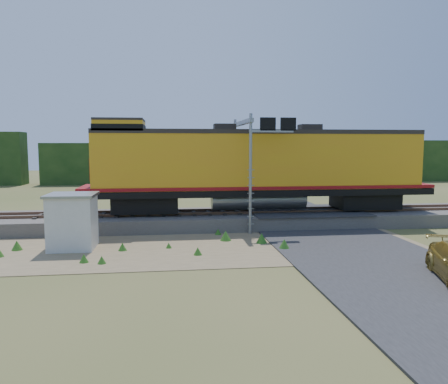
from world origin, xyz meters
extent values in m
plane|color=#475123|center=(0.00, 0.00, 0.00)|extent=(140.00, 140.00, 0.00)
cube|color=slate|center=(0.00, 6.00, 0.40)|extent=(70.00, 5.00, 0.80)
cube|color=brown|center=(0.00, 5.28, 0.88)|extent=(70.00, 0.10, 0.16)
cube|color=brown|center=(0.00, 6.72, 0.88)|extent=(70.00, 0.10, 0.16)
cube|color=#8C7754|center=(-2.00, 0.50, 0.01)|extent=(26.00, 8.00, 0.03)
cube|color=#38383A|center=(7.00, 6.00, 0.83)|extent=(7.00, 5.20, 0.06)
cube|color=#38383A|center=(7.00, 22.00, 0.04)|extent=(7.00, 24.00, 0.08)
cube|color=#183513|center=(0.00, 38.00, 3.25)|extent=(36.00, 3.00, 6.50)
cube|color=black|center=(-2.88, 6.00, 1.44)|extent=(3.82, 2.44, 0.96)
cube|color=black|center=(10.93, 6.00, 1.44)|extent=(3.82, 2.44, 0.96)
cube|color=black|center=(4.02, 6.00, 2.11)|extent=(21.24, 3.19, 0.38)
cylinder|color=gray|center=(4.02, 6.00, 1.60)|extent=(5.84, 1.27, 1.27)
cube|color=orange|center=(4.02, 6.00, 3.94)|extent=(19.65, 3.08, 3.29)
cube|color=maroon|center=(4.02, 6.00, 2.43)|extent=(21.24, 3.24, 0.19)
cube|color=#28231E|center=(4.02, 6.00, 5.72)|extent=(19.65, 3.13, 0.25)
cube|color=orange|center=(-4.26, 6.00, 5.96)|extent=(2.76, 3.08, 0.74)
cube|color=#28231E|center=(-4.26, 6.00, 6.38)|extent=(2.76, 3.13, 0.13)
cube|color=black|center=(-4.26, 6.00, 5.91)|extent=(2.81, 3.13, 0.37)
cube|color=maroon|center=(-5.86, 6.00, 3.57)|extent=(0.11, 2.12, 1.27)
cube|color=#28231E|center=(1.90, 6.00, 5.96)|extent=(1.27, 1.06, 0.48)
cube|color=#28231E|center=(7.21, 6.00, 5.96)|extent=(1.27, 1.06, 0.48)
cube|color=silver|center=(-6.04, 0.86, 1.27)|extent=(2.04, 2.04, 2.54)
cube|color=gray|center=(-6.04, 0.86, 2.59)|extent=(2.25, 2.25, 0.12)
cylinder|color=gray|center=(2.96, 3.20, 3.32)|extent=(0.17, 0.17, 6.64)
cylinder|color=gray|center=(2.96, 8.80, 3.32)|extent=(0.17, 0.17, 6.64)
cube|color=gray|center=(2.96, 6.00, 6.26)|extent=(0.24, 6.20, 0.24)
cube|color=gray|center=(4.10, 3.20, 5.69)|extent=(2.47, 0.14, 0.14)
cube|color=black|center=(3.91, 3.20, 6.07)|extent=(0.85, 0.14, 0.71)
cube|color=black|center=(5.05, 3.20, 6.07)|extent=(0.85, 0.14, 0.71)
camera|label=1|loc=(-1.50, -20.30, 4.90)|focal=35.00mm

